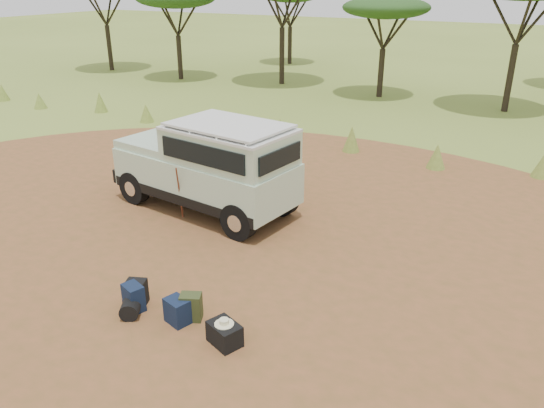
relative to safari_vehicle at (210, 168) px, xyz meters
The scene contains 12 objects.
ground 2.94m from the safari_vehicle, 58.22° to the right, with size 140.00×140.00×0.00m, color olive.
dirt_clearing 2.94m from the safari_vehicle, 58.22° to the right, with size 23.00×23.00×0.01m, color brown.
grass_fringe 6.60m from the safari_vehicle, 76.44° to the left, with size 36.60×1.60×0.90m.
safari_vehicle is the anchor object (origin of this frame).
walking_staff 1.05m from the safari_vehicle, 106.51° to the right, with size 0.04×0.04×1.55m, color brown.
backpack_black 4.51m from the safari_vehicle, 73.71° to the right, with size 0.36×0.27×0.49m, color black.
backpack_navy 4.70m from the safari_vehicle, 73.34° to the right, with size 0.39×0.28×0.51m, color #111E37.
backpack_olive 4.90m from the safari_vehicle, 59.84° to the right, with size 0.37×0.27×0.51m, color #2D3A1A.
duffel_navy 5.00m from the safari_vehicle, 62.55° to the right, with size 0.42×0.32×0.47m, color #111E37.
hard_case 5.64m from the safari_vehicle, 53.40° to the right, with size 0.55×0.39×0.39m, color black.
stuff_sack 4.94m from the safari_vehicle, 72.96° to the right, with size 0.34×0.34×0.34m, color black.
safari_hat 5.61m from the safari_vehicle, 53.40° to the right, with size 0.32×0.32×0.09m.
Camera 1 is at (5.99, -8.11, 5.62)m, focal length 35.00 mm.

